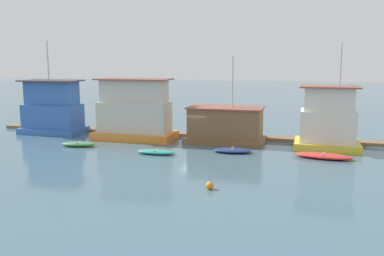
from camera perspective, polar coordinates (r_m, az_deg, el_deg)
ground_plane at (r=38.17m, az=0.39°, el=-1.83°), size 200.00×200.00×0.00m
dock_walkway at (r=40.69m, az=1.35°, el=-0.91°), size 42.40×1.74×0.30m
houseboat_blue at (r=44.34m, az=-18.09°, el=2.35°), size 6.08×3.52×8.99m
houseboat_orange at (r=39.37m, az=-7.68°, el=2.05°), size 7.38×3.64×5.55m
houseboat_brown at (r=37.85m, az=4.50°, el=0.39°), size 6.89×3.93×7.51m
houseboat_yellow at (r=36.69m, az=17.65°, el=0.90°), size 5.20×3.94×8.58m
dinghy_green at (r=37.37m, az=-14.91°, el=-2.09°), size 3.04×1.56×0.41m
dinghy_teal at (r=33.37m, az=-4.81°, el=-3.19°), size 3.14×1.12×0.37m
dinghy_navy at (r=33.94m, az=5.41°, el=-2.99°), size 3.12×1.63×0.37m
dinghy_red at (r=33.35m, az=17.13°, el=-3.56°), size 4.32×1.93×0.41m
mooring_post_near_left at (r=44.32m, az=-15.17°, el=0.48°), size 0.25×0.25×1.63m
mooring_post_near_right at (r=38.64m, az=8.15°, el=-0.86°), size 0.31×0.31×1.23m
mooring_post_centre at (r=38.37m, az=15.81°, el=-1.17°), size 0.22×0.22×1.27m
buoy_orange at (r=24.65m, az=2.38°, el=-7.66°), size 0.45×0.45×0.45m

